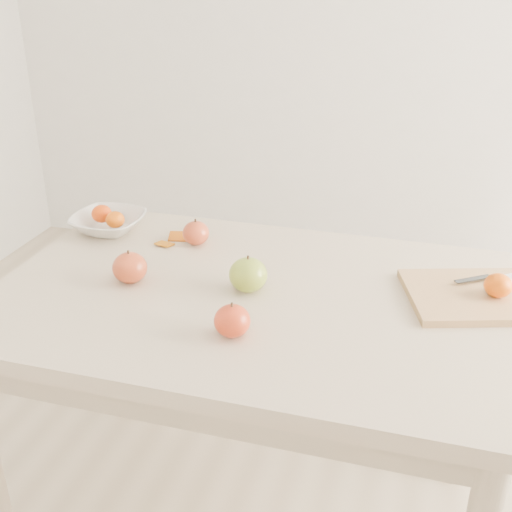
# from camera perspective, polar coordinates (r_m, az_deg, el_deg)

# --- Properties ---
(table) EXTENTS (1.20, 0.80, 0.75)m
(table) POSITION_cam_1_polar(r_m,az_deg,el_deg) (1.55, -0.51, -6.40)
(table) COLOR beige
(table) RESTS_ON ground
(cutting_board) EXTENTS (0.39, 0.33, 0.02)m
(cutting_board) POSITION_cam_1_polar(r_m,az_deg,el_deg) (1.55, 19.40, -3.35)
(cutting_board) COLOR tan
(cutting_board) RESTS_ON table
(board_tangerine) EXTENTS (0.06, 0.06, 0.05)m
(board_tangerine) POSITION_cam_1_polar(r_m,az_deg,el_deg) (1.53, 20.72, -2.46)
(board_tangerine) COLOR orange
(board_tangerine) RESTS_ON cutting_board
(fruit_bowl) EXTENTS (0.20, 0.20, 0.05)m
(fruit_bowl) POSITION_cam_1_polar(r_m,az_deg,el_deg) (1.86, -12.96, 2.89)
(fruit_bowl) COLOR white
(fruit_bowl) RESTS_ON table
(bowl_tangerine_near) EXTENTS (0.06, 0.06, 0.05)m
(bowl_tangerine_near) POSITION_cam_1_polar(r_m,az_deg,el_deg) (1.88, -13.56, 3.68)
(bowl_tangerine_near) COLOR #EA4C08
(bowl_tangerine_near) RESTS_ON fruit_bowl
(bowl_tangerine_far) EXTENTS (0.05, 0.05, 0.05)m
(bowl_tangerine_far) POSITION_cam_1_polar(r_m,az_deg,el_deg) (1.83, -12.41, 3.18)
(bowl_tangerine_far) COLOR #CD6107
(bowl_tangerine_far) RESTS_ON fruit_bowl
(orange_peel_a) EXTENTS (0.07, 0.06, 0.01)m
(orange_peel_a) POSITION_cam_1_polar(r_m,az_deg,el_deg) (1.79, -6.79, 1.61)
(orange_peel_a) COLOR #C65B0D
(orange_peel_a) RESTS_ON table
(orange_peel_b) EXTENTS (0.05, 0.04, 0.01)m
(orange_peel_b) POSITION_cam_1_polar(r_m,az_deg,el_deg) (1.75, -8.14, 1.00)
(orange_peel_b) COLOR #CB710E
(orange_peel_b) RESTS_ON table
(paring_knife) EXTENTS (0.16, 0.09, 0.01)m
(paring_knife) POSITION_cam_1_polar(r_m,az_deg,el_deg) (1.62, 21.05, -1.87)
(paring_knife) COLOR white
(paring_knife) RESTS_ON cutting_board
(apple_green) EXTENTS (0.09, 0.09, 0.08)m
(apple_green) POSITION_cam_1_polar(r_m,az_deg,el_deg) (1.49, -0.70, -1.68)
(apple_green) COLOR olive
(apple_green) RESTS_ON table
(apple_red_e) EXTENTS (0.08, 0.08, 0.07)m
(apple_red_e) POSITION_cam_1_polar(r_m,az_deg,el_deg) (1.32, -2.13, -5.78)
(apple_red_e) COLOR maroon
(apple_red_e) RESTS_ON table
(apple_red_a) EXTENTS (0.07, 0.07, 0.07)m
(apple_red_a) POSITION_cam_1_polar(r_m,az_deg,el_deg) (1.74, -5.36, 2.05)
(apple_red_a) COLOR maroon
(apple_red_a) RESTS_ON table
(apple_red_b) EXTENTS (0.08, 0.08, 0.07)m
(apple_red_b) POSITION_cam_1_polar(r_m,az_deg,el_deg) (1.56, -11.16, -1.03)
(apple_red_b) COLOR maroon
(apple_red_b) RESTS_ON table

